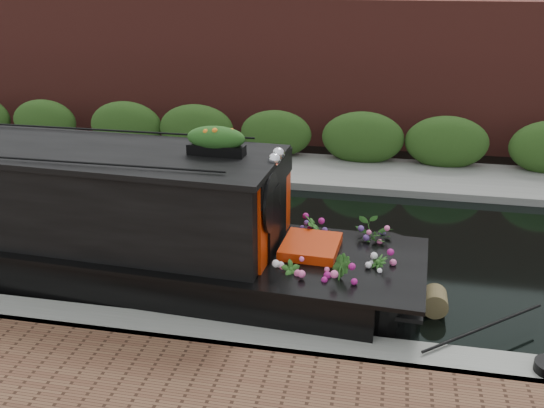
# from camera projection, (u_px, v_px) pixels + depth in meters

# --- Properties ---
(ground) EXTENTS (80.00, 80.00, 0.00)m
(ground) POSITION_uv_depth(u_px,v_px,m) (225.00, 241.00, 11.42)
(ground) COLOR black
(ground) RESTS_ON ground
(near_bank_coping) EXTENTS (40.00, 0.60, 0.50)m
(near_bank_coping) POSITION_uv_depth(u_px,v_px,m) (161.00, 340.00, 8.41)
(near_bank_coping) COLOR gray
(near_bank_coping) RESTS_ON ground
(far_bank_path) EXTENTS (40.00, 2.40, 0.34)m
(far_bank_path) POSITION_uv_depth(u_px,v_px,m) (270.00, 172.00, 15.24)
(far_bank_path) COLOR slate
(far_bank_path) RESTS_ON ground
(far_hedge) EXTENTS (40.00, 1.10, 2.80)m
(far_hedge) POSITION_uv_depth(u_px,v_px,m) (277.00, 161.00, 16.06)
(far_hedge) COLOR #264818
(far_hedge) RESTS_ON ground
(far_brick_wall) EXTENTS (40.00, 1.00, 8.00)m
(far_brick_wall) POSITION_uv_depth(u_px,v_px,m) (290.00, 140.00, 17.98)
(far_brick_wall) COLOR maroon
(far_brick_wall) RESTS_ON ground
(narrowboat) EXTENTS (12.53, 2.81, 2.92)m
(narrowboat) POSITION_uv_depth(u_px,v_px,m) (22.00, 224.00, 10.00)
(narrowboat) COLOR black
(narrowboat) RESTS_ON ground
(rope_fender) EXTENTS (0.38, 0.42, 0.38)m
(rope_fender) POSITION_uv_depth(u_px,v_px,m) (435.00, 301.00, 9.01)
(rope_fender) COLOR brown
(rope_fender) RESTS_ON ground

